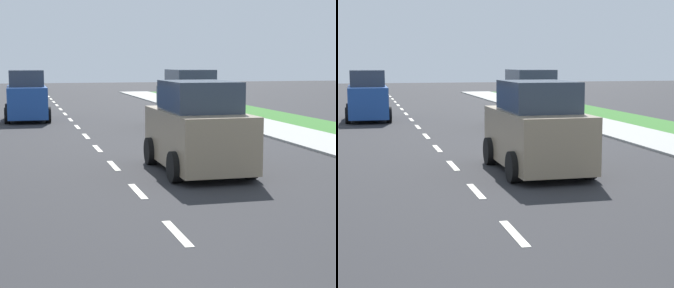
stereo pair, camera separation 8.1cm
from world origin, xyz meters
The scene contains 5 objects.
ground_plane centered at (0.00, 21.00, 0.00)m, with size 96.00×96.00×0.00m, color #28282B.
lane_center_line centered at (0.00, 25.20, 0.00)m, with size 0.14×46.40×0.01m.
car_oncoming_second centered at (-1.86, 23.92, 1.02)m, with size 1.90×3.84×2.20m.
car_outgoing_ahead centered at (1.82, 10.52, 0.99)m, with size 1.95×3.82×2.13m.
car_parked_far centered at (4.28, 19.59, 1.05)m, with size 1.94×4.02×2.26m.
Camera 1 is at (-2.28, -2.64, 2.59)m, focal length 63.10 mm.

